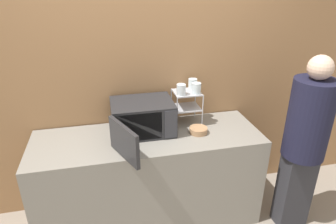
# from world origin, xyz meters

# --- Properties ---
(wall_back) EXTENTS (8.00, 0.06, 2.60)m
(wall_back) POSITION_xyz_m (0.00, 0.72, 1.30)
(wall_back) COLOR #9E7047
(wall_back) RESTS_ON ground_plane
(counter) EXTENTS (2.00, 0.68, 0.89)m
(counter) POSITION_xyz_m (0.00, 0.34, 0.44)
(counter) COLOR gray
(counter) RESTS_ON ground_plane
(microwave) EXTENTS (0.56, 0.80, 0.28)m
(microwave) POSITION_xyz_m (-0.04, 0.43, 1.03)
(microwave) COLOR #262628
(microwave) RESTS_ON counter
(dish_rack) EXTENTS (0.25, 0.23, 0.31)m
(dish_rack) POSITION_xyz_m (0.40, 0.53, 1.11)
(dish_rack) COLOR #B2B2B7
(dish_rack) RESTS_ON counter
(glass_front_left) EXTENTS (0.08, 0.08, 0.10)m
(glass_front_left) POSITION_xyz_m (0.33, 0.47, 1.25)
(glass_front_left) COLOR silver
(glass_front_left) RESTS_ON dish_rack
(glass_back_right) EXTENTS (0.08, 0.08, 0.10)m
(glass_back_right) POSITION_xyz_m (0.47, 0.59, 1.25)
(glass_back_right) COLOR silver
(glass_back_right) RESTS_ON dish_rack
(glass_front_right) EXTENTS (0.08, 0.08, 0.10)m
(glass_front_right) POSITION_xyz_m (0.47, 0.47, 1.25)
(glass_front_right) COLOR silver
(glass_front_right) RESTS_ON dish_rack
(bowl) EXTENTS (0.16, 0.16, 0.05)m
(bowl) POSITION_xyz_m (0.45, 0.30, 0.91)
(bowl) COLOR #AD7F56
(bowl) RESTS_ON counter
(person) EXTENTS (0.35, 0.35, 1.62)m
(person) POSITION_xyz_m (1.29, -0.03, 0.91)
(person) COLOR #2D2D33
(person) RESTS_ON ground_plane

